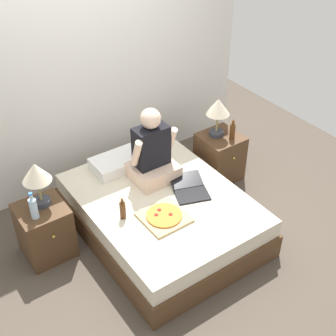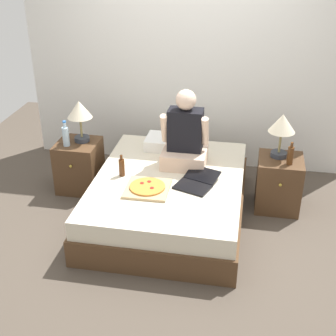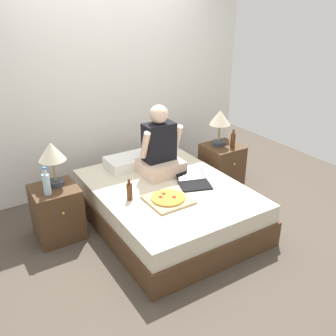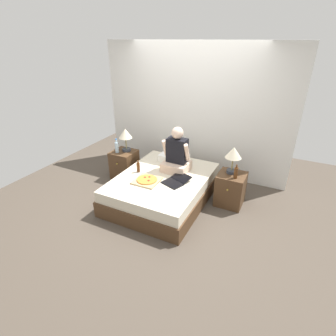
{
  "view_description": "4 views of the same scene",
  "coord_description": "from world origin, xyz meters",
  "views": [
    {
      "loc": [
        -1.94,
        -2.89,
        3.34
      ],
      "look_at": [
        0.1,
        0.03,
        0.73
      ],
      "focal_mm": 50.0,
      "sensor_mm": 36.0,
      "label": 1
    },
    {
      "loc": [
        0.71,
        -3.88,
        2.64
      ],
      "look_at": [
        0.03,
        -0.22,
        0.67
      ],
      "focal_mm": 50.0,
      "sensor_mm": 36.0,
      "label": 2
    },
    {
      "loc": [
        -1.83,
        -2.95,
        2.26
      ],
      "look_at": [
        -0.02,
        -0.05,
        0.68
      ],
      "focal_mm": 40.0,
      "sensor_mm": 36.0,
      "label": 3
    },
    {
      "loc": [
        1.8,
        -3.42,
        2.53
      ],
      "look_at": [
        0.08,
        0.03,
        0.6
      ],
      "focal_mm": 28.0,
      "sensor_mm": 36.0,
      "label": 4
    }
  ],
  "objects": [
    {
      "name": "ground_plane",
      "position": [
        0.0,
        0.0,
        0.0
      ],
      "size": [
        5.77,
        5.77,
        0.0
      ],
      "primitive_type": "plane",
      "color": "#4C4238"
    },
    {
      "name": "wall_back",
      "position": [
        0.0,
        1.3,
        1.25
      ],
      "size": [
        3.77,
        0.12,
        2.5
      ],
      "primitive_type": "cube",
      "color": "silver",
      "rests_on": "ground"
    },
    {
      "name": "bed",
      "position": [
        0.0,
        0.0,
        0.22
      ],
      "size": [
        1.45,
        1.88,
        0.44
      ],
      "color": "#4C331E",
      "rests_on": "ground"
    },
    {
      "name": "nightstand_left",
      "position": [
        -1.06,
        0.38,
        0.28
      ],
      "size": [
        0.44,
        0.47,
        0.55
      ],
      "color": "#4C331E",
      "rests_on": "ground"
    },
    {
      "name": "lamp_on_left_nightstand",
      "position": [
        -1.02,
        0.43,
        0.88
      ],
      "size": [
        0.26,
        0.26,
        0.45
      ],
      "color": "#333842",
      "rests_on": "nightstand_left"
    },
    {
      "name": "water_bottle",
      "position": [
        -1.14,
        0.29,
        0.66
      ],
      "size": [
        0.07,
        0.07,
        0.28
      ],
      "color": "silver",
      "rests_on": "nightstand_left"
    },
    {
      "name": "nightstand_right",
      "position": [
        1.06,
        0.38,
        0.28
      ],
      "size": [
        0.44,
        0.47,
        0.55
      ],
      "color": "#4C331E",
      "rests_on": "ground"
    },
    {
      "name": "lamp_on_right_nightstand",
      "position": [
        1.03,
        0.43,
        0.88
      ],
      "size": [
        0.26,
        0.26,
        0.45
      ],
      "color": "#333842",
      "rests_on": "nightstand_right"
    },
    {
      "name": "beer_bottle",
      "position": [
        1.13,
        0.28,
        0.65
      ],
      "size": [
        0.06,
        0.06,
        0.23
      ],
      "color": "#512D14",
      "rests_on": "nightstand_right"
    },
    {
      "name": "pillow",
      "position": [
        -0.11,
        0.66,
        0.5
      ],
      "size": [
        0.52,
        0.34,
        0.12
      ],
      "primitive_type": "cube",
      "color": "white",
      "rests_on": "bed"
    },
    {
      "name": "person_seated",
      "position": [
        0.1,
        0.31,
        0.73
      ],
      "size": [
        0.47,
        0.4,
        0.78
      ],
      "color": "beige",
      "rests_on": "bed"
    },
    {
      "name": "laptop",
      "position": [
        0.27,
        -0.09,
        0.46
      ],
      "size": [
        0.44,
        0.5,
        0.07
      ],
      "color": "black",
      "rests_on": "bed"
    },
    {
      "name": "pizza_box",
      "position": [
        -0.15,
        -0.27,
        0.46
      ],
      "size": [
        0.41,
        0.41,
        0.05
      ],
      "color": "tan",
      "rests_on": "bed"
    },
    {
      "name": "beer_bottle_on_bed",
      "position": [
        -0.46,
        -0.04,
        0.54
      ],
      "size": [
        0.06,
        0.06,
        0.22
      ],
      "color": "#4C2811",
      "rests_on": "bed"
    }
  ]
}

